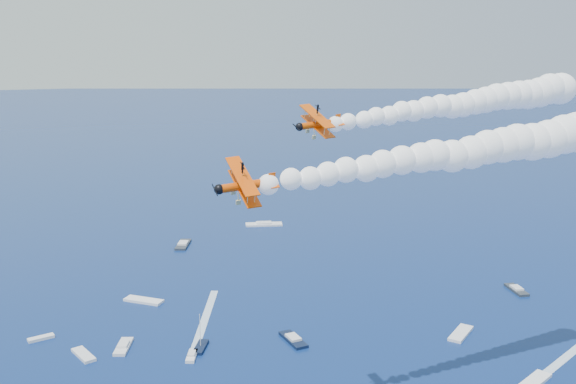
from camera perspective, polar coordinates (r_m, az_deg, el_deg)
name	(u,v)px	position (r m, az deg, el deg)	size (l,w,h in m)	color
biplane_lead	(319,124)	(108.27, 2.67, 5.78)	(8.10, 9.08, 5.47)	#D64704
biplane_trail	(246,185)	(81.20, -3.55, 0.57)	(7.77, 8.72, 5.25)	#E34704
smoke_trail_lead	(457,104)	(123.51, 14.18, 7.24)	(55.15, 11.18, 10.20)	white
smoke_trail_trail	(445,155)	(92.35, 13.17, 3.06)	(55.42, 6.36, 10.20)	white
spectator_boats	(180,311)	(180.39, -9.13, -9.95)	(203.65, 163.79, 0.70)	white
boat_wakes	(207,317)	(176.59, -6.92, -10.51)	(176.81, 119.38, 0.04)	white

